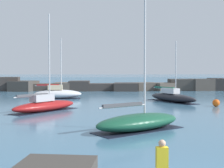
# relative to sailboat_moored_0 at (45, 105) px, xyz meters

# --- Properties ---
(open_sea_beyond) EXTENTS (400.00, 116.00, 0.01)m
(open_sea_beyond) POSITION_rel_sailboat_moored_0_xyz_m (8.35, 90.20, -0.59)
(open_sea_beyond) COLOR #386684
(open_sea_beyond) RESTS_ON ground
(breakwater_jetty) EXTENTS (55.29, 6.96, 2.58)m
(breakwater_jetty) POSITION_rel_sailboat_moored_0_xyz_m (9.54, 30.01, 0.32)
(breakwater_jetty) COLOR #423D38
(breakwater_jetty) RESTS_ON ground
(sailboat_moored_0) EXTENTS (5.99, 6.81, 9.12)m
(sailboat_moored_0) POSITION_rel_sailboat_moored_0_xyz_m (0.00, 0.00, 0.00)
(sailboat_moored_0) COLOR maroon
(sailboat_moored_0) RESTS_ON ground
(sailboat_moored_1) EXTENTS (5.14, 7.96, 7.33)m
(sailboat_moored_1) POSITION_rel_sailboat_moored_0_xyz_m (13.97, 8.21, 0.01)
(sailboat_moored_1) COLOR black
(sailboat_moored_1) RESTS_ON ground
(sailboat_moored_4) EXTENTS (6.53, 5.29, 8.65)m
(sailboat_moored_4) POSITION_rel_sailboat_moored_0_xyz_m (7.53, -9.62, -0.03)
(sailboat_moored_4) COLOR #195138
(sailboat_moored_4) RESTS_ON ground
(sailboat_moored_5) EXTENTS (6.55, 2.80, 8.18)m
(sailboat_moored_5) POSITION_rel_sailboat_moored_0_xyz_m (-0.52, 13.29, 0.10)
(sailboat_moored_5) COLOR silver
(sailboat_moored_5) RESTS_ON ground
(mooring_buoy_orange_near) EXTENTS (0.77, 0.77, 0.97)m
(mooring_buoy_orange_near) POSITION_rel_sailboat_moored_0_xyz_m (17.42, 3.05, -0.21)
(mooring_buoy_orange_near) COLOR #EA5914
(mooring_buoy_orange_near) RESTS_ON ground
(person_on_rocks) EXTENTS (0.36, 0.22, 1.70)m
(person_on_rocks) POSITION_rel_sailboat_moored_0_xyz_m (6.87, -19.88, 0.36)
(person_on_rocks) COLOR #282833
(person_on_rocks) RESTS_ON ground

